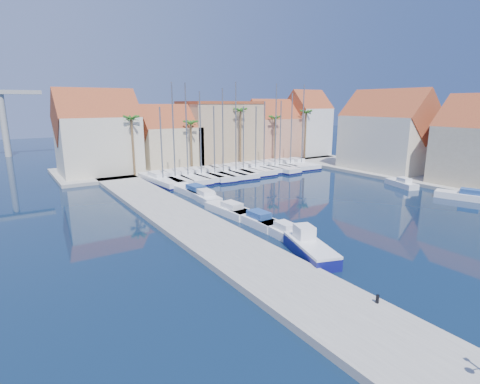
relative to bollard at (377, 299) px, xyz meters
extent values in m
plane|color=black|center=(6.60, 4.18, -0.74)|extent=(260.00, 260.00, 0.00)
cube|color=gray|center=(-2.40, 17.68, -0.49)|extent=(6.00, 77.00, 0.50)
cube|color=gray|center=(16.60, 52.18, -0.49)|extent=(54.00, 16.00, 0.50)
cube|color=gray|center=(38.60, 19.18, -0.49)|extent=(12.00, 60.00, 0.50)
cylinder|color=black|center=(0.00, 0.00, 0.00)|extent=(0.20, 0.20, 0.49)
cube|color=navy|center=(2.22, 7.83, -0.29)|extent=(3.78, 6.44, 0.92)
cube|color=white|center=(2.22, 7.83, 0.28)|extent=(3.78, 6.44, 0.20)
cube|color=white|center=(2.59, 8.99, 0.84)|extent=(1.75, 1.95, 1.12)
cube|color=white|center=(3.29, 12.71, -0.34)|extent=(1.97, 5.41, 0.80)
cube|color=white|center=(3.26, 12.18, 0.36)|extent=(1.28, 1.92, 0.60)
cube|color=white|center=(3.36, 16.92, -0.34)|extent=(2.28, 6.56, 0.80)
cube|color=navy|center=(3.38, 16.27, 0.36)|extent=(1.53, 2.32, 0.60)
cube|color=white|center=(2.89, 21.22, -0.34)|extent=(2.56, 6.49, 0.80)
cube|color=white|center=(2.95, 20.58, 0.36)|extent=(1.61, 2.33, 0.60)
cube|color=white|center=(3.39, 27.95, -0.34)|extent=(2.46, 6.55, 0.80)
cube|color=white|center=(3.35, 27.31, 0.36)|extent=(1.58, 2.34, 0.60)
cube|color=white|center=(3.56, 31.19, -0.34)|extent=(2.78, 7.49, 0.80)
cube|color=navy|center=(3.60, 30.45, 0.36)|extent=(1.80, 2.67, 0.60)
cube|color=white|center=(30.60, 10.69, -0.34)|extent=(4.11, 6.71, 0.80)
cube|color=navy|center=(30.82, 10.09, 0.36)|extent=(2.11, 2.60, 0.60)
cube|color=white|center=(30.60, 19.35, -0.34)|extent=(3.16, 5.51, 0.80)
cube|color=white|center=(30.44, 18.85, 0.36)|extent=(1.67, 2.10, 0.60)
cube|color=white|center=(2.61, 39.92, -0.24)|extent=(3.63, 11.05, 1.00)
cube|color=#0D0E42|center=(2.61, 39.92, -0.56)|extent=(3.69, 11.11, 0.28)
cube|color=white|center=(2.53, 41.01, 0.56)|extent=(2.21, 3.40, 0.60)
cylinder|color=slate|center=(2.65, 39.38, 5.31)|extent=(0.20, 0.20, 10.11)
cube|color=white|center=(4.60, 39.83, -0.24)|extent=(3.15, 9.97, 1.00)
cube|color=#0D0E42|center=(4.60, 39.83, -0.56)|extent=(3.21, 10.04, 0.28)
cube|color=white|center=(4.65, 40.81, 0.56)|extent=(1.96, 3.05, 0.60)
cylinder|color=slate|center=(4.57, 39.34, 7.03)|extent=(0.20, 0.20, 13.55)
cube|color=white|center=(6.75, 40.14, -0.24)|extent=(3.22, 11.63, 1.00)
cube|color=#0D0E42|center=(6.75, 40.14, -0.56)|extent=(3.28, 11.69, 0.28)
cube|color=white|center=(6.73, 41.30, 0.56)|extent=(2.17, 3.51, 0.60)
cylinder|color=slate|center=(6.76, 39.57, 7.02)|extent=(0.20, 0.20, 13.52)
cube|color=white|center=(8.99, 40.02, -0.24)|extent=(3.41, 10.69, 1.00)
cube|color=#0D0E42|center=(8.99, 40.02, -0.56)|extent=(3.48, 10.75, 0.28)
cube|color=white|center=(8.92, 41.07, 0.56)|extent=(2.12, 3.28, 0.60)
cylinder|color=slate|center=(9.02, 39.49, 6.42)|extent=(0.20, 0.20, 12.34)
cube|color=white|center=(11.13, 39.54, -0.24)|extent=(3.22, 10.91, 1.00)
cube|color=#0D0E42|center=(11.13, 39.54, -0.56)|extent=(3.29, 10.97, 0.28)
cube|color=white|center=(11.18, 40.62, 0.56)|extent=(2.09, 3.32, 0.60)
cylinder|color=slate|center=(11.11, 39.00, 5.36)|extent=(0.20, 0.20, 10.20)
cube|color=white|center=(12.80, 39.82, -0.24)|extent=(3.45, 11.25, 1.00)
cube|color=#0D0E42|center=(12.80, 39.82, -0.56)|extent=(3.52, 11.31, 0.28)
cube|color=white|center=(12.74, 40.93, 0.56)|extent=(2.19, 3.43, 0.60)
cylinder|color=slate|center=(12.83, 39.27, 6.69)|extent=(0.20, 0.20, 12.87)
cube|color=white|center=(15.22, 39.73, -0.24)|extent=(3.43, 11.29, 1.00)
cube|color=#0D0E42|center=(15.22, 39.73, -0.56)|extent=(3.49, 11.35, 0.28)
cube|color=white|center=(15.27, 40.85, 0.56)|extent=(2.19, 3.44, 0.60)
cylinder|color=slate|center=(15.19, 39.17, 7.20)|extent=(0.20, 0.20, 13.89)
cube|color=white|center=(17.09, 40.33, -0.24)|extent=(3.44, 10.59, 1.00)
cube|color=#0D0E42|center=(17.09, 40.33, -0.56)|extent=(3.51, 10.66, 0.28)
cube|color=white|center=(17.17, 41.37, 0.56)|extent=(2.11, 3.25, 0.60)
cylinder|color=slate|center=(17.06, 39.81, 5.33)|extent=(0.20, 0.20, 10.15)
cube|color=white|center=(19.41, 40.07, -0.24)|extent=(2.87, 10.12, 1.00)
cube|color=#0D0E42|center=(19.41, 40.07, -0.56)|extent=(2.93, 10.18, 0.28)
cube|color=white|center=(19.43, 41.07, 0.56)|extent=(1.91, 3.06, 0.60)
cylinder|color=slate|center=(19.40, 39.56, 5.32)|extent=(0.20, 0.20, 10.13)
cube|color=white|center=(21.51, 40.49, -0.24)|extent=(2.78, 9.44, 1.00)
cube|color=#0D0E42|center=(21.51, 40.49, -0.56)|extent=(2.84, 9.50, 0.28)
cube|color=white|center=(21.55, 41.43, 0.56)|extent=(1.81, 2.87, 0.60)
cylinder|color=slate|center=(21.50, 40.03, 5.72)|extent=(0.20, 0.20, 10.93)
cube|color=white|center=(23.36, 39.92, -0.24)|extent=(3.84, 11.52, 1.00)
cube|color=#0D0E42|center=(23.36, 39.92, -0.56)|extent=(3.91, 11.59, 0.28)
cube|color=white|center=(23.27, 41.05, 0.56)|extent=(2.33, 3.55, 0.60)
cylinder|color=slate|center=(23.40, 39.36, 7.18)|extent=(0.20, 0.20, 13.85)
cube|color=white|center=(25.22, 40.71, -0.24)|extent=(2.76, 8.17, 1.00)
cube|color=#0D0E42|center=(25.22, 40.71, -0.56)|extent=(2.82, 8.23, 0.28)
cube|color=white|center=(25.15, 41.50, 0.56)|extent=(1.66, 2.52, 0.60)
cylinder|color=slate|center=(25.25, 40.31, 5.79)|extent=(0.20, 0.20, 11.06)
cube|color=white|center=(27.23, 40.13, -0.24)|extent=(2.90, 9.52, 1.00)
cube|color=#0D0E42|center=(27.23, 40.13, -0.56)|extent=(2.96, 9.58, 0.28)
cube|color=white|center=(27.27, 41.07, 0.56)|extent=(1.85, 2.90, 0.60)
cylinder|color=slate|center=(27.20, 39.66, 6.43)|extent=(0.20, 0.20, 12.35)
cube|color=white|center=(29.74, 39.95, -0.24)|extent=(2.93, 9.41, 1.00)
cube|color=#0D0E42|center=(29.74, 39.95, -0.56)|extent=(3.00, 9.48, 0.28)
cube|color=white|center=(29.79, 40.88, 0.56)|extent=(1.85, 2.88, 0.60)
cylinder|color=slate|center=(29.72, 39.48, 7.18)|extent=(0.20, 0.20, 13.84)
cube|color=beige|center=(-3.40, 51.18, 4.26)|extent=(12.00, 9.00, 9.00)
cube|color=maroon|center=(-3.40, 51.18, 8.76)|extent=(12.30, 9.00, 9.00)
cube|color=#C5B08B|center=(8.60, 51.18, 3.26)|extent=(10.00, 8.00, 7.00)
cube|color=maroon|center=(8.60, 51.18, 6.76)|extent=(10.30, 8.00, 8.00)
cube|color=tan|center=(19.60, 52.18, 5.26)|extent=(14.00, 10.00, 11.00)
cube|color=maroon|center=(19.60, 52.18, 11.01)|extent=(14.20, 10.20, 0.50)
cube|color=tan|center=(31.60, 51.18, 3.76)|extent=(10.00, 8.00, 8.00)
cube|color=maroon|center=(31.60, 51.18, 7.76)|extent=(10.30, 8.00, 8.00)
cube|color=white|center=(40.60, 50.18, 4.76)|extent=(8.00, 8.00, 10.00)
cube|color=maroon|center=(40.60, 50.18, 9.76)|extent=(8.30, 8.00, 8.00)
cube|color=beige|center=(38.60, 28.18, 4.26)|extent=(9.00, 14.00, 9.00)
cube|color=maroon|center=(38.60, 28.18, 8.76)|extent=(9.00, 14.30, 9.00)
cylinder|color=brown|center=(0.60, 46.18, 4.26)|extent=(0.36, 0.36, 9.00)
sphere|color=#27611B|center=(0.60, 46.18, 8.61)|extent=(2.60, 2.60, 2.60)
cylinder|color=brown|center=(10.60, 46.18, 3.76)|extent=(0.36, 0.36, 8.00)
sphere|color=#27611B|center=(10.60, 46.18, 7.61)|extent=(2.60, 2.60, 2.60)
cylinder|color=brown|center=(20.60, 46.18, 4.76)|extent=(0.36, 0.36, 10.00)
sphere|color=#27611B|center=(20.60, 46.18, 9.61)|extent=(2.60, 2.60, 2.60)
cylinder|color=brown|center=(28.60, 46.18, 4.01)|extent=(0.36, 0.36, 8.50)
sphere|color=#27611B|center=(28.60, 46.18, 8.11)|extent=(2.60, 2.60, 2.60)
cylinder|color=brown|center=(36.60, 46.18, 4.51)|extent=(0.36, 0.36, 9.50)
sphere|color=#27611B|center=(36.60, 46.18, 9.11)|extent=(2.60, 2.60, 2.60)
cylinder|color=#9E9E99|center=(-15.40, 86.18, 6.26)|extent=(1.40, 1.40, 14.00)
camera|label=1|loc=(-17.05, -11.96, 10.85)|focal=28.00mm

